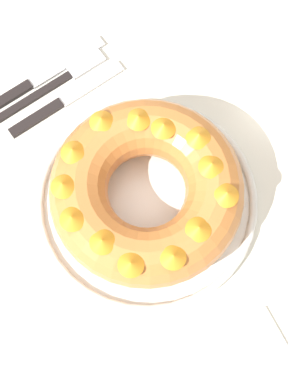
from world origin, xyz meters
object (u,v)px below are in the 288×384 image
serving_dish (144,202)px  fork (54,84)px  cake_knife (59,104)px  serving_knife (28,85)px  bundt_cake (144,192)px  napkin (262,363)px

serving_dish → fork: 0.24m
fork → cake_knife: size_ratio=1.06×
serving_knife → bundt_cake: bearing=9.9°
cake_knife → fork: bearing=155.4°
serving_knife → napkin: size_ratio=2.02×
bundt_cake → cake_knife: 0.22m
bundt_cake → cake_knife: (-0.21, -0.01, -0.06)m
napkin → serving_dish: bearing=179.7°
cake_knife → serving_dish: bearing=-1.8°
bundt_cake → fork: bundt_cake is taller
fork → serving_dish: bearing=-5.3°
serving_dish → bundt_cake: (0.00, -0.00, 0.05)m
serving_dish → napkin: 0.28m
cake_knife → napkin: size_ratio=1.67×
serving_dish → fork: size_ratio=1.49×
fork → serving_knife: size_ratio=0.88×
fork → bundt_cake: bearing=-5.4°
serving_knife → cake_knife: 0.06m
serving_knife → cake_knife: (0.06, 0.02, 0.00)m
bundt_cake → fork: bearing=-179.7°
bundt_cake → napkin: (0.28, -0.00, -0.06)m
serving_dish → cake_knife: bearing=-176.4°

